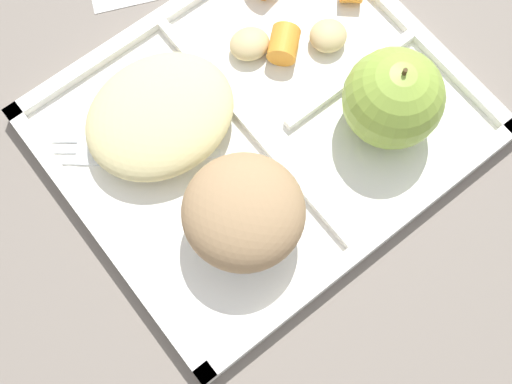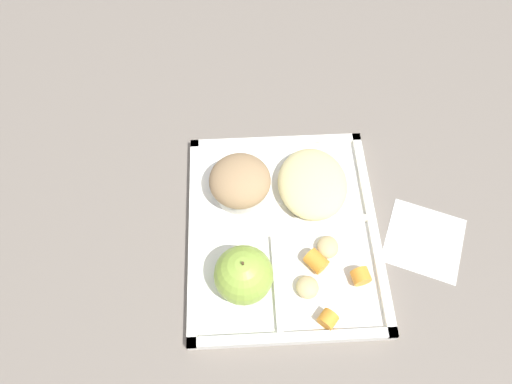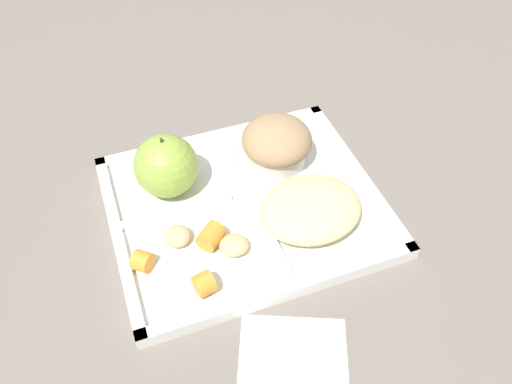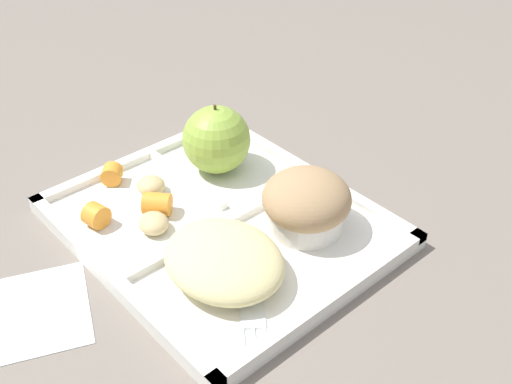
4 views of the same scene
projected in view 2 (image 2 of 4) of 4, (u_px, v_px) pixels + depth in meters
The scene contains 16 objects.
ground at pixel (283, 233), 0.74m from camera, with size 6.00×6.00×0.00m, color slate.
lunch_tray at pixel (283, 231), 0.74m from camera, with size 0.34×0.29×0.02m.
green_apple at pixel (244, 275), 0.66m from camera, with size 0.08×0.08×0.09m.
bran_muffin at pixel (240, 183), 0.74m from camera, with size 0.10×0.10×0.07m.
carrot_slice_small at pixel (328, 319), 0.66m from camera, with size 0.02×0.02×0.02m, color orange.
carrot_slice_edge at pixel (316, 261), 0.70m from camera, with size 0.03×0.03×0.03m, color orange.
carrot_slice_diagonal at pixel (361, 276), 0.68m from camera, with size 0.03×0.03×0.02m, color orange.
potato_chunk_wedge at pixel (307, 287), 0.68m from camera, with size 0.03×0.03×0.02m, color tan.
potato_chunk_corner at pixel (328, 247), 0.71m from camera, with size 0.04×0.03×0.02m, color tan.
egg_noodle_pile at pixel (312, 183), 0.75m from camera, with size 0.13×0.11×0.04m, color beige.
meatball_front at pixel (311, 185), 0.76m from camera, with size 0.03×0.03×0.03m, color #755B4C.
meatball_center at pixel (319, 189), 0.75m from camera, with size 0.04×0.04×0.04m, color brown.
meatball_side at pixel (305, 173), 0.76m from camera, with size 0.04×0.04×0.04m, color brown.
meatball_back at pixel (313, 180), 0.76m from camera, with size 0.03×0.03×0.03m, color #755B4C.
plastic_fork at pixel (310, 166), 0.79m from camera, with size 0.12×0.10×0.00m.
paper_napkin at pixel (424, 240), 0.74m from camera, with size 0.11×0.11×0.00m, color white.
Camera 2 is at (-0.31, 0.06, 0.68)m, focal length 33.33 mm.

